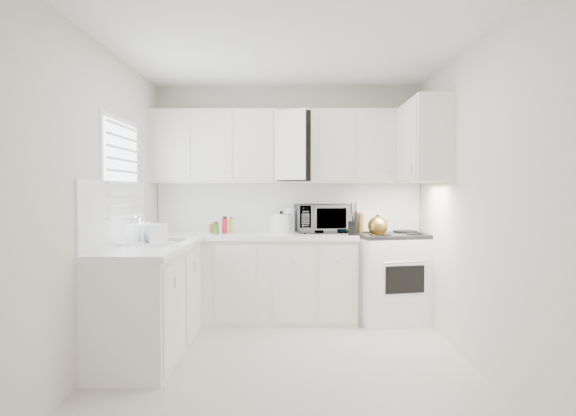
{
  "coord_description": "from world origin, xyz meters",
  "views": [
    {
      "loc": [
        0.04,
        -4.14,
        1.42
      ],
      "look_at": [
        0.0,
        0.7,
        1.25
      ],
      "focal_mm": 31.38,
      "sensor_mm": 36.0,
      "label": 1
    }
  ],
  "objects_px": {
    "microwave": "(322,215)",
    "rice_cooker": "(281,222)",
    "dish_rack": "(146,233)",
    "tea_kettle": "(378,225)",
    "utensil_crock": "(353,218)",
    "stove": "(392,265)"
  },
  "relations": [
    {
      "from": "microwave",
      "to": "rice_cooker",
      "type": "height_order",
      "value": "microwave"
    },
    {
      "from": "rice_cooker",
      "to": "microwave",
      "type": "bearing_deg",
      "value": -13.6
    },
    {
      "from": "dish_rack",
      "to": "tea_kettle",
      "type": "bearing_deg",
      "value": 41.67
    },
    {
      "from": "tea_kettle",
      "to": "rice_cooker",
      "type": "xyz_separation_m",
      "value": [
        -1.02,
        0.26,
        0.01
      ]
    },
    {
      "from": "rice_cooker",
      "to": "utensil_crock",
      "type": "bearing_deg",
      "value": -40.98
    },
    {
      "from": "rice_cooker",
      "to": "dish_rack",
      "type": "xyz_separation_m",
      "value": [
        -1.13,
        -1.27,
        -0.01
      ]
    },
    {
      "from": "microwave",
      "to": "utensil_crock",
      "type": "distance_m",
      "value": 0.46
    },
    {
      "from": "stove",
      "to": "tea_kettle",
      "type": "bearing_deg",
      "value": -151.48
    },
    {
      "from": "stove",
      "to": "microwave",
      "type": "xyz_separation_m",
      "value": [
        -0.75,
        0.15,
        0.54
      ]
    },
    {
      "from": "utensil_crock",
      "to": "stove",
      "type": "bearing_deg",
      "value": 23.44
    },
    {
      "from": "stove",
      "to": "utensil_crock",
      "type": "bearing_deg",
      "value": -169.67
    },
    {
      "from": "stove",
      "to": "tea_kettle",
      "type": "distance_m",
      "value": 0.51
    },
    {
      "from": "tea_kettle",
      "to": "microwave",
      "type": "height_order",
      "value": "microwave"
    },
    {
      "from": "microwave",
      "to": "dish_rack",
      "type": "xyz_separation_m",
      "value": [
        -1.59,
        -1.31,
        -0.09
      ]
    },
    {
      "from": "microwave",
      "to": "stove",
      "type": "bearing_deg",
      "value": -22.09
    },
    {
      "from": "utensil_crock",
      "to": "dish_rack",
      "type": "distance_m",
      "value": 2.13
    },
    {
      "from": "rice_cooker",
      "to": "dish_rack",
      "type": "distance_m",
      "value": 1.7
    },
    {
      "from": "tea_kettle",
      "to": "dish_rack",
      "type": "relative_size",
      "value": 0.67
    },
    {
      "from": "tea_kettle",
      "to": "dish_rack",
      "type": "xyz_separation_m",
      "value": [
        -2.16,
        -1.0,
        -0.0
      ]
    },
    {
      "from": "utensil_crock",
      "to": "dish_rack",
      "type": "xyz_separation_m",
      "value": [
        -1.89,
        -0.97,
        -0.07
      ]
    },
    {
      "from": "dish_rack",
      "to": "microwave",
      "type": "bearing_deg",
      "value": 56.4
    },
    {
      "from": "tea_kettle",
      "to": "rice_cooker",
      "type": "height_order",
      "value": "rice_cooker"
    }
  ]
}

